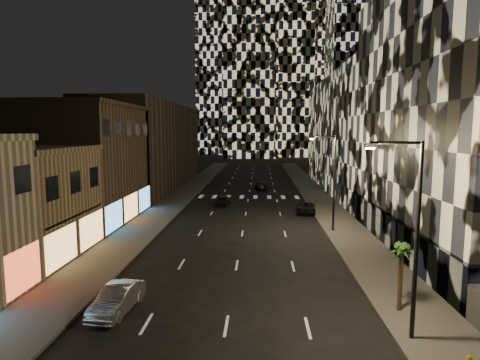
# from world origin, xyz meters

# --- Properties ---
(sidewalk_left) EXTENTS (4.00, 120.00, 0.15)m
(sidewalk_left) POSITION_xyz_m (-10.00, 50.00, 0.07)
(sidewalk_left) COLOR #47443F
(sidewalk_left) RESTS_ON ground
(sidewalk_right) EXTENTS (4.00, 120.00, 0.15)m
(sidewalk_right) POSITION_xyz_m (10.00, 50.00, 0.07)
(sidewalk_right) COLOR #47443F
(sidewalk_right) RESTS_ON ground
(curb_left) EXTENTS (0.20, 120.00, 0.15)m
(curb_left) POSITION_xyz_m (-7.90, 50.00, 0.07)
(curb_left) COLOR #4C4C47
(curb_left) RESTS_ON ground
(curb_right) EXTENTS (0.20, 120.00, 0.15)m
(curb_right) POSITION_xyz_m (7.90, 50.00, 0.07)
(curb_right) COLOR #4C4C47
(curb_right) RESTS_ON ground
(retail_tan) EXTENTS (10.00, 10.00, 8.00)m
(retail_tan) POSITION_xyz_m (-17.00, 21.00, 4.00)
(retail_tan) COLOR #887451
(retail_tan) RESTS_ON ground
(retail_brown) EXTENTS (10.00, 15.00, 12.00)m
(retail_brown) POSITION_xyz_m (-17.00, 33.50, 6.00)
(retail_brown) COLOR #493729
(retail_brown) RESTS_ON ground
(retail_filler_left) EXTENTS (10.00, 40.00, 14.00)m
(retail_filler_left) POSITION_xyz_m (-17.00, 60.00, 7.00)
(retail_filler_left) COLOR #493729
(retail_filler_left) RESTS_ON ground
(midrise_base) EXTENTS (0.60, 25.00, 3.00)m
(midrise_base) POSITION_xyz_m (12.30, 24.50, 1.50)
(midrise_base) COLOR #383838
(midrise_base) RESTS_ON ground
(midrise_filler_right) EXTENTS (16.00, 40.00, 18.00)m
(midrise_filler_right) POSITION_xyz_m (20.00, 57.00, 9.00)
(midrise_filler_right) COLOR #232326
(midrise_filler_right) RESTS_ON ground
(tower_right_mid) EXTENTS (20.00, 20.00, 100.00)m
(tower_right_mid) POSITION_xyz_m (35.00, 135.00, 50.00)
(tower_right_mid) COLOR black
(tower_right_mid) RESTS_ON ground
(tower_left_back) EXTENTS (24.00, 24.00, 120.00)m
(tower_left_back) POSITION_xyz_m (-12.00, 165.00, 60.00)
(tower_left_back) COLOR black
(tower_left_back) RESTS_ON ground
(tower_center_low) EXTENTS (18.00, 18.00, 95.00)m
(tower_center_low) POSITION_xyz_m (-2.00, 140.00, 47.50)
(tower_center_low) COLOR black
(tower_center_low) RESTS_ON ground
(streetlight_near) EXTENTS (2.55, 0.25, 9.00)m
(streetlight_near) POSITION_xyz_m (8.35, 10.00, 5.35)
(streetlight_near) COLOR black
(streetlight_near) RESTS_ON sidewalk_right
(streetlight_far) EXTENTS (2.55, 0.25, 9.00)m
(streetlight_far) POSITION_xyz_m (8.35, 30.00, 5.35)
(streetlight_far) COLOR black
(streetlight_far) RESTS_ON sidewalk_right
(car_silver_parked) EXTENTS (1.98, 4.40, 1.40)m
(car_silver_parked) POSITION_xyz_m (-5.90, 12.25, 0.70)
(car_silver_parked) COLOR #ABABB0
(car_silver_parked) RESTS_ON ground
(car_dark_midlane) EXTENTS (1.89, 3.73, 1.22)m
(car_dark_midlane) POSITION_xyz_m (-3.17, 43.28, 0.61)
(car_dark_midlane) COLOR black
(car_dark_midlane) RESTS_ON ground
(car_dark_oncoming) EXTENTS (2.21, 4.72, 1.33)m
(car_dark_oncoming) POSITION_xyz_m (1.79, 58.24, 0.67)
(car_dark_oncoming) COLOR black
(car_dark_oncoming) RESTS_ON ground
(car_dark_rightlane) EXTENTS (2.56, 4.79, 1.28)m
(car_dark_rightlane) POSITION_xyz_m (7.00, 38.55, 0.64)
(car_dark_rightlane) COLOR black
(car_dark_rightlane) RESTS_ON ground
(palm_tree) EXTENTS (1.83, 1.86, 3.64)m
(palm_tree) POSITION_xyz_m (9.00, 12.90, 3.16)
(palm_tree) COLOR #47331E
(palm_tree) RESTS_ON sidewalk_right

